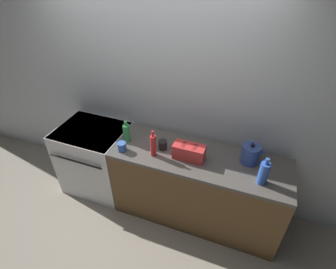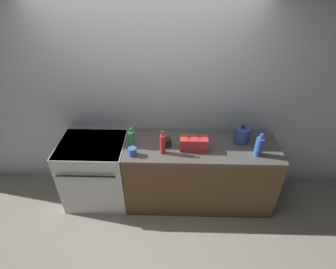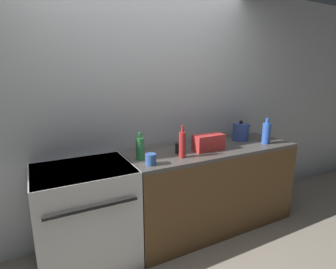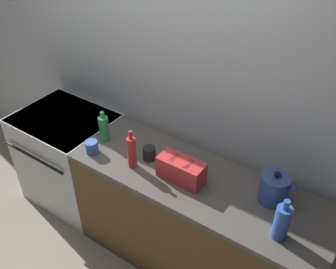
{
  "view_description": "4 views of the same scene",
  "coord_description": "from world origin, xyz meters",
  "px_view_note": "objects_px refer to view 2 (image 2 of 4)",
  "views": [
    {
      "loc": [
        1.06,
        -1.69,
        2.68
      ],
      "look_at": [
        0.27,
        0.4,
        1.03
      ],
      "focal_mm": 28.0,
      "sensor_mm": 36.0,
      "label": 1
    },
    {
      "loc": [
        0.32,
        -2.16,
        2.79
      ],
      "look_at": [
        0.25,
        0.38,
        1.02
      ],
      "focal_mm": 28.0,
      "sensor_mm": 36.0,
      "label": 2
    },
    {
      "loc": [
        -1.0,
        -1.81,
        1.66
      ],
      "look_at": [
        0.16,
        0.4,
        1.07
      ],
      "focal_mm": 28.0,
      "sensor_mm": 36.0,
      "label": 3
    },
    {
      "loc": [
        1.53,
        -1.32,
        2.64
      ],
      "look_at": [
        0.37,
        0.37,
        1.13
      ],
      "focal_mm": 40.0,
      "sensor_mm": 36.0,
      "label": 4
    }
  ],
  "objects_px": {
    "stove": "(97,171)",
    "bottle_green": "(132,139)",
    "bottle_red": "(163,144)",
    "cup_blue": "(132,152)",
    "kettle": "(242,135)",
    "bottle_blue": "(259,146)",
    "cup_black": "(168,142)",
    "toaster": "(194,143)"
  },
  "relations": [
    {
      "from": "bottle_red",
      "to": "kettle",
      "type": "bearing_deg",
      "value": 14.74
    },
    {
      "from": "toaster",
      "to": "stove",
      "type": "bearing_deg",
      "value": 177.02
    },
    {
      "from": "stove",
      "to": "bottle_green",
      "type": "relative_size",
      "value": 3.56
    },
    {
      "from": "cup_blue",
      "to": "cup_black",
      "type": "distance_m",
      "value": 0.43
    },
    {
      "from": "bottle_blue",
      "to": "stove",
      "type": "bearing_deg",
      "value": 175.6
    },
    {
      "from": "stove",
      "to": "bottle_green",
      "type": "xyz_separation_m",
      "value": [
        0.51,
        -0.02,
        0.54
      ]
    },
    {
      "from": "kettle",
      "to": "bottle_blue",
      "type": "height_order",
      "value": "bottle_blue"
    },
    {
      "from": "bottle_blue",
      "to": "cup_blue",
      "type": "relative_size",
      "value": 2.95
    },
    {
      "from": "stove",
      "to": "toaster",
      "type": "distance_m",
      "value": 1.33
    },
    {
      "from": "bottle_blue",
      "to": "cup_black",
      "type": "xyz_separation_m",
      "value": [
        -1.02,
        0.14,
        -0.07
      ]
    },
    {
      "from": "bottle_red",
      "to": "cup_black",
      "type": "xyz_separation_m",
      "value": [
        0.05,
        0.13,
        -0.08
      ]
    },
    {
      "from": "bottle_blue",
      "to": "bottle_green",
      "type": "relative_size",
      "value": 1.13
    },
    {
      "from": "toaster",
      "to": "bottle_blue",
      "type": "bearing_deg",
      "value": -6.8
    },
    {
      "from": "toaster",
      "to": "cup_blue",
      "type": "relative_size",
      "value": 3.29
    },
    {
      "from": "kettle",
      "to": "cup_black",
      "type": "distance_m",
      "value": 0.89
    },
    {
      "from": "toaster",
      "to": "bottle_red",
      "type": "height_order",
      "value": "bottle_red"
    },
    {
      "from": "kettle",
      "to": "cup_blue",
      "type": "relative_size",
      "value": 2.4
    },
    {
      "from": "stove",
      "to": "bottle_green",
      "type": "height_order",
      "value": "bottle_green"
    },
    {
      "from": "toaster",
      "to": "bottle_red",
      "type": "bearing_deg",
      "value": -167.2
    },
    {
      "from": "stove",
      "to": "bottle_red",
      "type": "xyz_separation_m",
      "value": [
        0.87,
        -0.14,
        0.56
      ]
    },
    {
      "from": "toaster",
      "to": "bottle_blue",
      "type": "height_order",
      "value": "bottle_blue"
    },
    {
      "from": "stove",
      "to": "kettle",
      "type": "relative_size",
      "value": 3.86
    },
    {
      "from": "kettle",
      "to": "bottle_red",
      "type": "height_order",
      "value": "bottle_red"
    },
    {
      "from": "stove",
      "to": "toaster",
      "type": "height_order",
      "value": "toaster"
    },
    {
      "from": "stove",
      "to": "cup_black",
      "type": "xyz_separation_m",
      "value": [
        0.92,
        -0.01,
        0.49
      ]
    },
    {
      "from": "bottle_green",
      "to": "cup_blue",
      "type": "distance_m",
      "value": 0.18
    },
    {
      "from": "bottle_red",
      "to": "cup_blue",
      "type": "height_order",
      "value": "bottle_red"
    },
    {
      "from": "bottle_blue",
      "to": "kettle",
      "type": "bearing_deg",
      "value": 118.83
    },
    {
      "from": "cup_black",
      "to": "bottle_green",
      "type": "bearing_deg",
      "value": -178.79
    },
    {
      "from": "bottle_green",
      "to": "cup_blue",
      "type": "height_order",
      "value": "bottle_green"
    },
    {
      "from": "bottle_red",
      "to": "cup_blue",
      "type": "xyz_separation_m",
      "value": [
        -0.34,
        -0.05,
        -0.08
      ]
    },
    {
      "from": "toaster",
      "to": "cup_blue",
      "type": "distance_m",
      "value": 0.71
    },
    {
      "from": "bottle_blue",
      "to": "cup_blue",
      "type": "height_order",
      "value": "bottle_blue"
    },
    {
      "from": "toaster",
      "to": "cup_blue",
      "type": "bearing_deg",
      "value": -169.4
    },
    {
      "from": "stove",
      "to": "bottle_red",
      "type": "height_order",
      "value": "bottle_red"
    },
    {
      "from": "kettle",
      "to": "bottle_green",
      "type": "bearing_deg",
      "value": -174.51
    },
    {
      "from": "toaster",
      "to": "cup_black",
      "type": "bearing_deg",
      "value": 170.74
    },
    {
      "from": "kettle",
      "to": "bottle_blue",
      "type": "xyz_separation_m",
      "value": [
        0.14,
        -0.25,
        0.02
      ]
    },
    {
      "from": "toaster",
      "to": "bottle_green",
      "type": "distance_m",
      "value": 0.72
    },
    {
      "from": "bottle_blue",
      "to": "bottle_red",
      "type": "bearing_deg",
      "value": 179.71
    },
    {
      "from": "bottle_green",
      "to": "cup_blue",
      "type": "relative_size",
      "value": 2.6
    },
    {
      "from": "cup_blue",
      "to": "cup_black",
      "type": "xyz_separation_m",
      "value": [
        0.39,
        0.18,
        0.0
      ]
    }
  ]
}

